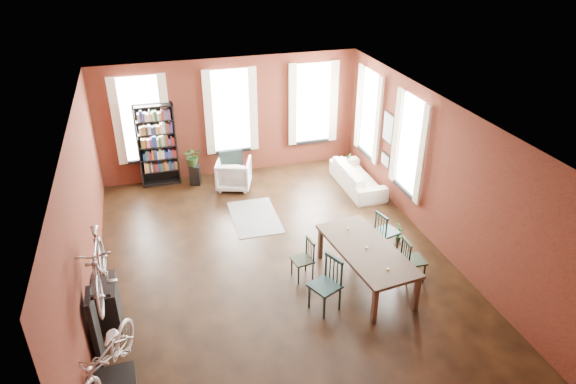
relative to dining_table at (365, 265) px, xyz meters
name	(u,v)px	position (x,y,z in m)	size (l,w,h in m)	color
room	(278,154)	(-1.25, 1.77, 1.74)	(9.00, 9.04, 3.22)	black
dining_table	(365,265)	(0.00, 0.00, 0.00)	(1.04, 2.30, 0.78)	#4C3B2D
dining_chair_a	(325,286)	(-1.02, -0.52, 0.13)	(0.48, 0.48, 1.04)	#193739
dining_chair_b	(302,260)	(-1.12, 0.48, 0.03)	(0.39, 0.39, 0.83)	black
dining_chair_c	(413,260)	(0.93, -0.18, 0.07)	(0.43, 0.43, 0.92)	black
dining_chair_d	(387,231)	(0.89, 0.89, 0.07)	(0.43, 0.43, 0.93)	#1B3D3B
bookshelf	(157,145)	(-3.50, 5.45, 0.71)	(1.00, 0.32, 2.20)	black
white_armchair	(234,172)	(-1.67, 4.67, 0.05)	(0.85, 0.80, 0.88)	silver
cream_sofa	(358,173)	(1.45, 3.75, 0.02)	(2.08, 0.61, 0.81)	beige
striped_rug	(255,217)	(-1.51, 3.00, -0.38)	(1.08, 1.72, 0.01)	black
bike_trainer	(115,383)	(-4.68, -1.32, -0.30)	(0.61, 0.61, 0.18)	black
bike_wall_rack	(95,328)	(-4.90, -0.65, 0.26)	(0.16, 0.60, 1.30)	black
console_table	(107,303)	(-4.78, 0.25, 0.01)	(0.40, 0.80, 0.80)	black
plant_stand	(195,175)	(-2.63, 5.16, -0.13)	(0.27, 0.27, 0.53)	black
plant_by_sofa	(346,168)	(1.50, 4.70, -0.26)	(0.32, 0.58, 0.26)	#275221
plant_small	(398,238)	(1.30, 1.11, -0.31)	(0.24, 0.46, 0.17)	#255221
bicycle_floor	(103,336)	(-4.70, -1.35, 0.68)	(0.62, 0.94, 1.79)	beige
bicycle_hung	(95,247)	(-4.65, -0.65, 1.74)	(0.47, 1.00, 1.66)	#A5A8AD
plant_on_stand	(193,158)	(-2.64, 5.19, 0.35)	(0.48, 0.53, 0.41)	#294F1F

